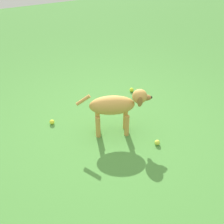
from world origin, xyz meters
name	(u,v)px	position (x,y,z in m)	size (l,w,h in m)	color
ground	(108,126)	(0.00, 0.00, 0.00)	(14.00, 14.00, 0.00)	#478438
dog	(116,106)	(-0.04, 0.15, 0.41)	(0.86, 0.45, 0.62)	#C69347
tennis_ball_0	(52,122)	(0.65, -0.40, 0.03)	(0.07, 0.07, 0.07)	yellow
tennis_ball_1	(132,90)	(-0.74, -0.62, 0.03)	(0.07, 0.07, 0.07)	#C1D82A
tennis_ball_2	(157,142)	(-0.37, 0.60, 0.03)	(0.07, 0.07, 0.07)	#BFD23F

